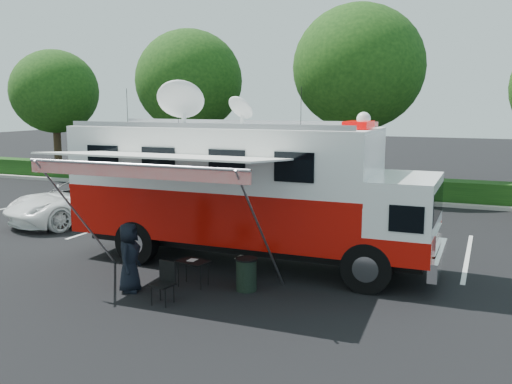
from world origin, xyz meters
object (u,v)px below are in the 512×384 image
(folding_table, at_px, (193,263))
(trash_bin, at_px, (246,274))
(white_suv, at_px, (84,221))
(command_truck, at_px, (246,190))

(folding_table, xyz_separation_m, trash_bin, (1.30, 0.19, -0.18))
(white_suv, relative_size, trash_bin, 7.19)
(folding_table, distance_m, trash_bin, 1.33)
(command_truck, bearing_deg, white_suv, 160.21)
(command_truck, height_order, folding_table, command_truck)
(command_truck, bearing_deg, folding_table, -99.35)
(trash_bin, bearing_deg, command_truck, 113.71)
(folding_table, relative_size, trash_bin, 1.08)
(folding_table, bearing_deg, white_suv, 145.41)
(trash_bin, bearing_deg, white_suv, 150.59)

